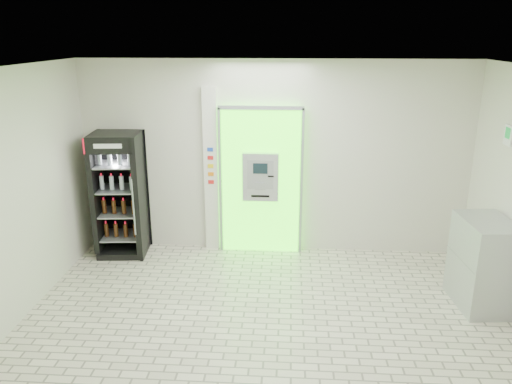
{
  "coord_description": "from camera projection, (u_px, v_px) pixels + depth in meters",
  "views": [
    {
      "loc": [
        0.23,
        -5.01,
        3.35
      ],
      "look_at": [
        -0.19,
        1.2,
        1.36
      ],
      "focal_mm": 35.0,
      "sensor_mm": 36.0,
      "label": 1
    }
  ],
  "objects": [
    {
      "name": "ground",
      "position": [
        266.0,
        335.0,
        5.8
      ],
      "size": [
        6.0,
        6.0,
        0.0
      ],
      "primitive_type": "plane",
      "color": "beige",
      "rests_on": "ground"
    },
    {
      "name": "room_shell",
      "position": [
        267.0,
        184.0,
        5.24
      ],
      "size": [
        6.0,
        6.0,
        6.0
      ],
      "color": "beige",
      "rests_on": "ground"
    },
    {
      "name": "atm_assembly",
      "position": [
        261.0,
        180.0,
        7.75
      ],
      "size": [
        1.3,
        0.24,
        2.33
      ],
      "color": "#3CF117",
      "rests_on": "ground"
    },
    {
      "name": "pillar",
      "position": [
        211.0,
        171.0,
        7.79
      ],
      "size": [
        0.22,
        0.11,
        2.6
      ],
      "color": "silver",
      "rests_on": "ground"
    },
    {
      "name": "beverage_cooler",
      "position": [
        120.0,
        197.0,
        7.74
      ],
      "size": [
        0.78,
        0.72,
        1.93
      ],
      "rotation": [
        0.0,
        0.0,
        0.09
      ],
      "color": "black",
      "rests_on": "ground"
    },
    {
      "name": "steel_cabinet",
      "position": [
        483.0,
        264.0,
        6.29
      ],
      "size": [
        0.65,
        0.91,
        1.15
      ],
      "rotation": [
        0.0,
        0.0,
        0.08
      ],
      "color": "#A9ABB1",
      "rests_on": "ground"
    },
    {
      "name": "exit_sign",
      "position": [
        508.0,
        135.0,
        6.29
      ],
      "size": [
        0.02,
        0.22,
        0.26
      ],
      "color": "white",
      "rests_on": "room_shell"
    }
  ]
}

